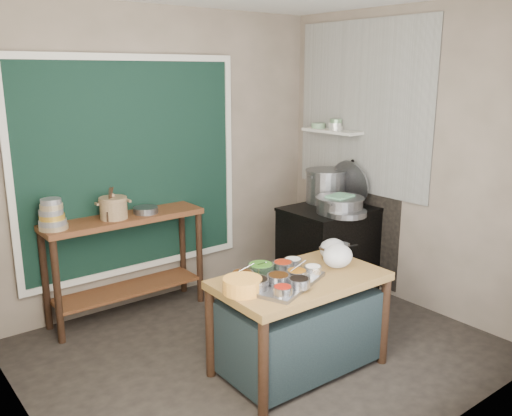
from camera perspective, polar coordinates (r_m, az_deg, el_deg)
floor at (r=4.58m, az=0.44°, el=-14.78°), size 3.50×3.00×0.02m
back_wall at (r=5.33m, az=-9.70°, el=5.28°), size 3.50×0.02×2.80m
left_wall at (r=3.32m, az=-24.05°, el=-1.17°), size 0.02×3.00×2.80m
right_wall at (r=5.34m, az=15.48°, el=4.99°), size 0.02×3.00×2.80m
curtain_panel at (r=5.15m, az=-12.89°, el=4.25°), size 2.10×0.02×1.90m
curtain_frame at (r=5.14m, az=-12.85°, el=4.24°), size 2.22×0.03×2.02m
tile_panel at (r=5.62m, az=11.09°, el=10.29°), size 0.02×1.70×1.70m
soot_patch at (r=5.88m, az=9.86°, el=-0.88°), size 0.01×1.30×1.30m
wall_shelf at (r=5.77m, az=8.01°, el=8.01°), size 0.22×0.70×0.03m
prep_table at (r=4.16m, az=4.57°, el=-12.03°), size 1.27×0.75×0.75m
back_counter at (r=5.13m, az=-13.46°, el=-5.97°), size 1.45×0.40×0.95m
stove_block at (r=5.62m, az=7.80°, el=-4.45°), size 0.90×0.68×0.85m
stove_top at (r=5.49m, az=7.95°, el=-0.10°), size 0.92×0.69×0.03m
condiment_tray at (r=3.87m, az=2.50°, el=-7.74°), size 0.73×0.63×0.03m
condiment_bowls at (r=3.86m, az=2.10°, el=-7.08°), size 0.64×0.54×0.08m
yellow_basin at (r=3.70m, az=-1.43°, el=-8.15°), size 0.28×0.28×0.10m
saucepan at (r=4.39m, az=8.26°, el=-4.53°), size 0.25×0.25×0.12m
plastic_bag_a at (r=4.19m, az=8.60°, el=-5.03°), size 0.27×0.24×0.18m
plastic_bag_b at (r=4.37m, az=8.07°, el=-4.29°), size 0.27×0.24×0.17m
bowl_stack at (r=4.71m, az=-20.68°, el=-0.81°), size 0.23×0.23×0.26m
utensil_cup at (r=4.88m, az=-15.00°, el=-0.70°), size 0.18×0.18×0.09m
ceramic_crock at (r=4.90m, az=-14.77°, el=-0.11°), size 0.30×0.30×0.17m
wide_bowl at (r=5.04m, az=-11.54°, el=-0.22°), size 0.24×0.24×0.06m
stock_pot at (r=5.67m, az=7.35°, el=2.32°), size 0.45×0.45×0.34m
pot_lid at (r=5.61m, az=9.90°, el=2.66°), size 0.12×0.47×0.46m
steamer at (r=5.28m, az=8.80°, el=0.32°), size 0.61×0.61×0.16m
green_cloth at (r=5.26m, az=8.84°, el=1.24°), size 0.26×0.22×0.02m
shallow_pan at (r=5.20m, az=9.42°, el=-0.50°), size 0.41×0.41×0.05m
shelf_bowl_stack at (r=5.72m, az=8.41°, el=8.64°), size 0.14×0.14×0.11m
shelf_bowl_green at (r=5.91m, az=6.58°, el=8.61°), size 0.17×0.17×0.05m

